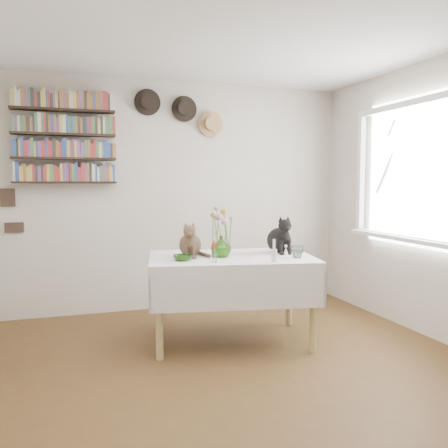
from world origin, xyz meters
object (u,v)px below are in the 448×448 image
object	(u,v)px
dining_table	(231,277)
black_cat	(279,234)
flower_vase	(221,246)
bookshelf_unit	(64,138)
tabby_cat	(190,239)

from	to	relation	value
dining_table	black_cat	bearing A→B (deg)	7.39
dining_table	flower_vase	distance (m)	0.30
bookshelf_unit	dining_table	bearing A→B (deg)	-41.31
tabby_cat	black_cat	world-z (taller)	black_cat
tabby_cat	bookshelf_unit	xyz separation A→B (m)	(-1.02, 1.10, 0.93)
dining_table	flower_vase	xyz separation A→B (m)	(-0.10, -0.02, 0.28)
dining_table	tabby_cat	xyz separation A→B (m)	(-0.35, 0.10, 0.34)
dining_table	black_cat	size ratio (longest dim) A/B	4.46
dining_table	bookshelf_unit	distance (m)	2.22
black_cat	tabby_cat	bearing A→B (deg)	179.01
dining_table	flower_vase	size ratio (longest dim) A/B	8.50
black_cat	bookshelf_unit	xyz separation A→B (m)	(-1.85, 1.13, 0.91)
black_cat	flower_vase	world-z (taller)	black_cat
tabby_cat	black_cat	bearing A→B (deg)	14.41
flower_vase	bookshelf_unit	size ratio (longest dim) A/B	0.18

